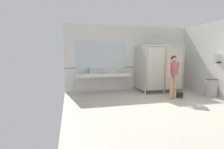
% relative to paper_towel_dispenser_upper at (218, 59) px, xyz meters
% --- Properties ---
extents(ground_plane, '(6.24, 6.80, 0.10)m').
position_rel_paper_towel_dispenser_upper_xyz_m(ground_plane, '(-2.75, -0.88, -1.53)').
color(ground_plane, '#B2A899').
extents(wall_back, '(6.24, 0.12, 2.97)m').
position_rel_paper_towel_dispenser_upper_xyz_m(wall_back, '(-2.75, 2.28, 0.01)').
color(wall_back, silver).
rests_on(wall_back, ground_plane).
extents(wall_back_tile_band, '(6.24, 0.01, 0.06)m').
position_rel_paper_towel_dispenser_upper_xyz_m(wall_back_tile_band, '(-2.75, 2.22, -0.43)').
color(wall_back_tile_band, '#9E937F').
rests_on(wall_back_tile_band, wall_back).
extents(vanity_counter, '(2.44, 0.59, 0.94)m').
position_rel_paper_towel_dispenser_upper_xyz_m(vanity_counter, '(-4.22, 1.99, -0.86)').
color(vanity_counter, silver).
rests_on(vanity_counter, ground_plane).
extents(mirror_panel, '(2.34, 0.02, 1.27)m').
position_rel_paper_towel_dispenser_upper_xyz_m(mirror_panel, '(-4.22, 2.21, 0.14)').
color(mirror_panel, silver).
rests_on(mirror_panel, wall_back).
extents(bathroom_stalls, '(1.79, 1.35, 2.04)m').
position_rel_paper_towel_dispenser_upper_xyz_m(bathroom_stalls, '(-1.77, 1.35, -0.41)').
color(bathroom_stalls, '#B2AD9E').
rests_on(bathroom_stalls, ground_plane).
extents(paper_towel_dispenser_upper, '(0.34, 0.13, 0.39)m').
position_rel_paper_towel_dispenser_upper_xyz_m(paper_towel_dispenser_upper, '(0.00, 0.00, 0.00)').
color(paper_towel_dispenser_upper, '#B7BABF').
rests_on(paper_towel_dispenser_upper, wall_side_right).
extents(trash_bin, '(0.44, 0.44, 0.71)m').
position_rel_paper_towel_dispenser_upper_xyz_m(trash_bin, '(-0.25, 0.00, -1.12)').
color(trash_bin, '#99999E').
rests_on(trash_bin, ground_plane).
extents(person_standing, '(0.54, 0.51, 1.62)m').
position_rel_paper_towel_dispenser_upper_xyz_m(person_standing, '(-1.97, -0.03, -0.46)').
color(person_standing, tan).
rests_on(person_standing, ground_plane).
extents(handbag, '(0.22, 0.11, 0.33)m').
position_rel_paper_towel_dispenser_upper_xyz_m(handbag, '(-1.57, 0.11, -1.36)').
color(handbag, black).
rests_on(handbag, ground_plane).
extents(soap_dispenser, '(0.07, 0.07, 0.21)m').
position_rel_paper_towel_dispenser_upper_xyz_m(soap_dispenser, '(-4.84, 2.08, -0.56)').
color(soap_dispenser, teal).
rests_on(soap_dispenser, vanity_counter).
extents(paper_cup, '(0.07, 0.07, 0.10)m').
position_rel_paper_towel_dispenser_upper_xyz_m(paper_cup, '(-3.80, 1.86, -0.60)').
color(paper_cup, beige).
rests_on(paper_cup, vanity_counter).
extents(floor_drain_cover, '(0.14, 0.14, 0.01)m').
position_rel_paper_towel_dispenser_upper_xyz_m(floor_drain_cover, '(-3.54, -0.39, -1.47)').
color(floor_drain_cover, '#B7BABF').
rests_on(floor_drain_cover, ground_plane).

